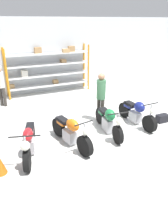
{
  "coord_description": "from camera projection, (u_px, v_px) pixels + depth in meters",
  "views": [
    {
      "loc": [
        -2.71,
        -5.51,
        3.44
      ],
      "look_at": [
        0.0,
        0.4,
        0.7
      ],
      "focal_mm": 35.0,
      "sensor_mm": 36.0,
      "label": 1
    }
  ],
  "objects": [
    {
      "name": "toolbox",
      "position": [
        162.0,
        118.0,
        7.95
      ],
      "size": [
        0.44,
        0.26,
        0.28
      ],
      "color": "black",
      "rests_on": "ground_plane"
    },
    {
      "name": "shelving_rack",
      "position": [
        49.0,
        68.0,
        10.77
      ],
      "size": [
        4.14,
        0.63,
        2.32
      ],
      "color": "orange",
      "rests_on": "ground_plane"
    },
    {
      "name": "motorcycle_green",
      "position": [
        109.0,
        121.0,
        7.06
      ],
      "size": [
        0.66,
        2.04,
        0.98
      ],
      "rotation": [
        0.0,
        0.0,
        -1.69
      ],
      "color": "black",
      "rests_on": "ground_plane"
    },
    {
      "name": "person_browsing",
      "position": [
        1.0,
        83.0,
        9.12
      ],
      "size": [
        0.45,
        0.45,
        1.7
      ],
      "rotation": [
        0.0,
        0.0,
        3.96
      ],
      "color": "#38332D",
      "rests_on": "ground_plane"
    },
    {
      "name": "back_wall",
      "position": [
        42.0,
        56.0,
        10.78
      ],
      "size": [
        30.0,
        0.08,
        3.6
      ],
      "color": "silver",
      "rests_on": "ground_plane"
    },
    {
      "name": "ground_plane",
      "position": [
        89.0,
        136.0,
        6.99
      ],
      "size": [
        30.0,
        30.0,
        0.0
      ],
      "primitive_type": "plane",
      "color": "silver"
    },
    {
      "name": "motorcycle_blue",
      "position": [
        137.0,
        113.0,
        7.69
      ],
      "size": [
        0.6,
        1.94,
        0.99
      ],
      "rotation": [
        0.0,
        0.0,
        -1.53
      ],
      "color": "black",
      "rests_on": "ground_plane"
    },
    {
      "name": "motorcycle_orange",
      "position": [
        71.0,
        132.0,
        6.36
      ],
      "size": [
        0.68,
        2.0,
        0.99
      ],
      "rotation": [
        0.0,
        0.0,
        -1.37
      ],
      "color": "black",
      "rests_on": "ground_plane"
    },
    {
      "name": "motorcycle_red",
      "position": [
        29.0,
        141.0,
        5.9
      ],
      "size": [
        0.91,
        1.99,
        0.94
      ],
      "rotation": [
        0.0,
        0.0,
        -1.86
      ],
      "color": "black",
      "rests_on": "ground_plane"
    },
    {
      "name": "person_near_rack",
      "position": [
        101.0,
        94.0,
        7.7
      ],
      "size": [
        0.42,
        0.42,
        1.77
      ],
      "rotation": [
        0.0,
        0.0,
        3.52
      ],
      "color": "#38332D",
      "rests_on": "ground_plane"
    }
  ]
}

